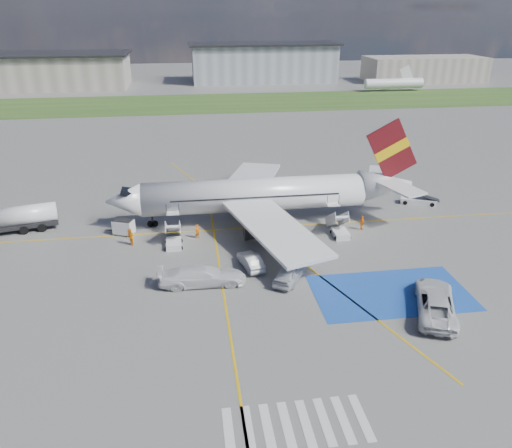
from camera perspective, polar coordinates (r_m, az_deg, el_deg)
The scene contains 23 objects.
ground at distance 47.73m, azimuth 2.10°, elevation -6.25°, with size 400.00×400.00×0.00m, color #60605E.
grass_strip at distance 137.98m, azimuth -4.99°, elevation 13.62°, with size 400.00×30.00×0.01m, color #2D4C1E.
taxiway_line_main at distance 58.30m, azimuth 0.04°, elevation -0.43°, with size 120.00×0.20×0.01m, color gold.
taxiway_line_cross at distance 38.90m, azimuth -2.73°, elevation -14.05°, with size 0.20×60.00×0.01m, color gold.
taxiway_line_diag at distance 58.30m, azimuth 0.04°, elevation -0.43°, with size 0.20×60.00×0.01m, color gold.
staging_box at distance 47.11m, azimuth 15.15°, elevation -7.58°, with size 14.00×8.00×0.01m, color #1B48A5.
crosswalk at distance 33.36m, azimuth 4.63°, elevation -21.88°, with size 9.00×4.00×0.01m.
terminal_west at distance 178.17m, azimuth -24.46°, elevation 15.57°, with size 60.00×22.00×10.00m, color gray.
terminal_centre at distance 178.74m, azimuth 0.84°, elevation 17.91°, with size 48.00×18.00×12.00m, color gray.
terminal_east at distance 188.86m, azimuth 18.65°, elevation 16.45°, with size 40.00×16.00×8.00m, color gray.
airliner at distance 59.07m, azimuth 1.22°, elevation 3.44°, with size 36.81×32.95×11.92m.
airstairs_fwd at distance 54.59m, azimuth -9.38°, elevation -1.80°, with size 1.90×5.20×3.60m.
airstairs_aft at distance 57.01m, azimuth 9.51°, elevation -0.67°, with size 1.90×5.20×3.60m.
fuel_tanker at distance 63.09m, azimuth -25.64°, elevation 0.29°, with size 9.09×4.29×3.01m.
gpu_cart at distance 58.24m, azimuth -14.88°, elevation -0.41°, with size 2.56×2.12×1.84m.
belt_loader at distance 68.67m, azimuth 18.09°, elevation 2.48°, with size 4.96×3.12×1.44m.
car_silver_a at distance 47.02m, azimuth 3.84°, elevation -5.63°, with size 1.95×4.85×1.65m, color silver.
car_silver_b at distance 49.31m, azimuth -0.61°, elevation -4.24°, with size 1.52×4.36×1.44m, color silver.
van_white_a at distance 44.97m, azimuth 19.90°, elevation -8.04°, with size 3.01×6.53×2.45m, color silver.
van_white_b at distance 46.47m, azimuth -6.22°, elevation -5.61°, with size 2.45×6.04×2.37m, color silver.
crew_fwd at distance 55.82m, azimuth -6.71°, elevation -0.83°, with size 0.59×0.39×1.62m, color orange.
crew_nose at distance 55.33m, azimuth -14.19°, elevation -1.49°, with size 0.93×0.73×1.92m, color orange.
crew_aft at distance 58.78m, azimuth 12.02°, elevation 0.12°, with size 0.99×0.41×1.69m, color orange.
Camera 1 is at (-7.56, -40.70, 23.76)m, focal length 35.00 mm.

